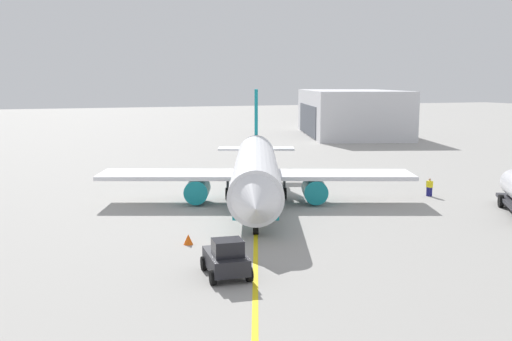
{
  "coord_description": "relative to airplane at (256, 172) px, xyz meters",
  "views": [
    {
      "loc": [
        47.81,
        -17.35,
        10.75
      ],
      "look_at": [
        0.0,
        0.0,
        3.0
      ],
      "focal_mm": 41.13,
      "sensor_mm": 36.0,
      "label": 1
    }
  ],
  "objects": [
    {
      "name": "safety_cone_nose",
      "position": [
        11.15,
        -8.85,
        -2.42
      ],
      "size": [
        0.64,
        0.64,
        0.71
      ],
      "primitive_type": "cone",
      "color": "#F2590F",
      "rests_on": "ground"
    },
    {
      "name": "airplane",
      "position": [
        0.0,
        0.0,
        0.0
      ],
      "size": [
        31.85,
        27.88,
        9.91
      ],
      "color": "white",
      "rests_on": "ground"
    },
    {
      "name": "ground_plane",
      "position": [
        0.44,
        -0.16,
        -2.78
      ],
      "size": [
        400.0,
        400.0,
        0.0
      ],
      "primitive_type": "plane",
      "color": "#9E9B96"
    },
    {
      "name": "distant_hangar",
      "position": [
        -56.3,
        40.7,
        1.71
      ],
      "size": [
        35.61,
        26.0,
        8.99
      ],
      "color": "silver",
      "rests_on": "ground"
    },
    {
      "name": "refueling_worker",
      "position": [
        2.67,
        16.47,
        -1.96
      ],
      "size": [
        0.59,
        0.47,
        1.71
      ],
      "color": "navy",
      "rests_on": "ground"
    },
    {
      "name": "pushback_tug",
      "position": [
        18.16,
        -8.35,
        -1.77
      ],
      "size": [
        3.74,
        2.55,
        2.2
      ],
      "color": "#232328",
      "rests_on": "ground"
    },
    {
      "name": "taxi_line_marking",
      "position": [
        0.44,
        -0.16,
        -2.77
      ],
      "size": [
        65.84,
        24.26,
        0.01
      ],
      "primitive_type": "cube",
      "rotation": [
        0.0,
        0.0,
        -0.35
      ],
      "color": "yellow",
      "rests_on": "ground"
    }
  ]
}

